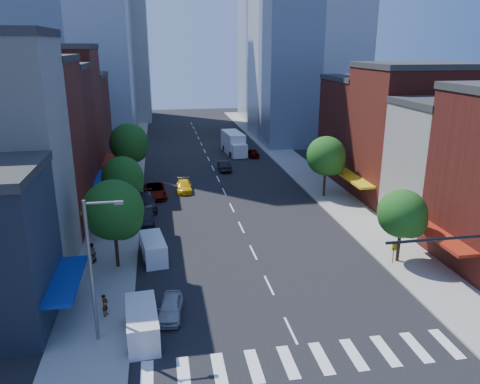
# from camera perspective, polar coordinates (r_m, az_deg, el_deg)

# --- Properties ---
(ground) EXTENTS (220.00, 220.00, 0.00)m
(ground) POSITION_cam_1_polar(r_m,az_deg,el_deg) (31.32, 6.20, -16.44)
(ground) COLOR black
(ground) RESTS_ON ground
(sidewalk_left) EXTENTS (5.00, 120.00, 0.15)m
(sidewalk_left) POSITION_cam_1_polar(r_m,az_deg,el_deg) (67.32, -13.75, 2.03)
(sidewalk_left) COLOR gray
(sidewalk_left) RESTS_ON ground
(sidewalk_right) EXTENTS (5.00, 120.00, 0.15)m
(sidewalk_right) POSITION_cam_1_polar(r_m,az_deg,el_deg) (70.11, 7.08, 3.01)
(sidewalk_right) COLOR gray
(sidewalk_right) RESTS_ON ground
(crosswalk) EXTENTS (19.00, 3.00, 0.01)m
(crosswalk) POSITION_cam_1_polar(r_m,az_deg,el_deg) (28.99, 7.93, -19.64)
(crosswalk) COLOR silver
(crosswalk) RESTS_ON ground
(bldg_left_2) EXTENTS (12.00, 9.00, 16.00)m
(bldg_left_2) POSITION_cam_1_polar(r_m,az_deg,el_deg) (48.22, -25.89, 4.44)
(bldg_left_2) COLOR maroon
(bldg_left_2) RESTS_ON ground
(bldg_left_3) EXTENTS (12.00, 8.00, 15.00)m
(bldg_left_3) POSITION_cam_1_polar(r_m,az_deg,el_deg) (56.37, -23.61, 5.88)
(bldg_left_3) COLOR #4E1713
(bldg_left_3) RESTS_ON ground
(bldg_left_4) EXTENTS (12.00, 9.00, 17.00)m
(bldg_left_4) POSITION_cam_1_polar(r_m,az_deg,el_deg) (64.40, -22.06, 8.25)
(bldg_left_4) COLOR maroon
(bldg_left_4) RESTS_ON ground
(bldg_left_5) EXTENTS (12.00, 10.00, 13.00)m
(bldg_left_5) POSITION_cam_1_polar(r_m,az_deg,el_deg) (73.91, -20.45, 7.89)
(bldg_left_5) COLOR #4E1713
(bldg_left_5) RESTS_ON ground
(bldg_right_1) EXTENTS (12.00, 8.00, 12.00)m
(bldg_right_1) POSITION_cam_1_polar(r_m,az_deg,el_deg) (50.42, 25.06, 2.71)
(bldg_right_1) COLOR beige
(bldg_right_1) RESTS_ON ground
(bldg_right_2) EXTENTS (12.00, 10.00, 15.00)m
(bldg_right_2) POSITION_cam_1_polar(r_m,az_deg,el_deg) (57.52, 20.24, 6.47)
(bldg_right_2) COLOR maroon
(bldg_right_2) RESTS_ON ground
(bldg_right_3) EXTENTS (12.00, 10.00, 13.00)m
(bldg_right_3) POSITION_cam_1_polar(r_m,az_deg,el_deg) (66.38, 15.90, 7.34)
(bldg_right_3) COLOR #4E1713
(bldg_right_3) RESTS_ON ground
(streetlight) EXTENTS (2.25, 0.25, 9.00)m
(streetlight) POSITION_cam_1_polar(r_m,az_deg,el_deg) (28.88, -17.42, -8.26)
(streetlight) COLOR slate
(streetlight) RESTS_ON sidewalk_left
(tree_left_near) EXTENTS (4.80, 4.80, 7.30)m
(tree_left_near) POSITION_cam_1_polar(r_m,az_deg,el_deg) (38.11, -14.95, -2.38)
(tree_left_near) COLOR black
(tree_left_near) RESTS_ON sidewalk_left
(tree_left_mid) EXTENTS (4.20, 4.20, 6.65)m
(tree_left_mid) POSITION_cam_1_polar(r_m,az_deg,el_deg) (48.68, -13.95, 1.59)
(tree_left_mid) COLOR black
(tree_left_mid) RESTS_ON sidewalk_left
(tree_left_far) EXTENTS (5.00, 5.00, 7.75)m
(tree_left_far) POSITION_cam_1_polar(r_m,az_deg,el_deg) (62.12, -13.24, 5.66)
(tree_left_far) COLOR black
(tree_left_far) RESTS_ON sidewalk_left
(tree_right_near) EXTENTS (4.00, 4.00, 6.20)m
(tree_right_near) POSITION_cam_1_polar(r_m,az_deg,el_deg) (40.30, 19.37, -2.73)
(tree_right_near) COLOR black
(tree_right_near) RESTS_ON sidewalk_right
(tree_right_far) EXTENTS (4.60, 4.60, 7.20)m
(tree_right_far) POSITION_cam_1_polar(r_m,az_deg,el_deg) (55.78, 10.60, 4.16)
(tree_right_far) COLOR black
(tree_right_far) RESTS_ON sidewalk_right
(parked_car_front) EXTENTS (2.04, 4.00, 1.30)m
(parked_car_front) POSITION_cam_1_polar(r_m,az_deg,el_deg) (32.57, -8.49, -13.73)
(parked_car_front) COLOR #A9A9AE
(parked_car_front) RESTS_ON ground
(parked_car_second) EXTENTS (2.05, 4.77, 1.53)m
(parked_car_second) POSITION_cam_1_polar(r_m,az_deg,el_deg) (48.85, -11.53, -2.83)
(parked_car_second) COLOR black
(parked_car_second) RESTS_ON ground
(parked_car_third) EXTENTS (2.84, 5.52, 1.49)m
(parked_car_third) POSITION_cam_1_polar(r_m,az_deg,el_deg) (57.00, -10.29, 0.17)
(parked_car_third) COLOR #999999
(parked_car_third) RESTS_ON ground
(parked_car_rear) EXTENTS (2.74, 5.72, 1.61)m
(parked_car_rear) POSITION_cam_1_polar(r_m,az_deg,el_deg) (52.95, -11.45, -1.18)
(parked_car_rear) COLOR black
(parked_car_rear) RESTS_ON ground
(cargo_van_near) EXTENTS (2.22, 4.79, 1.99)m
(cargo_van_near) POSITION_cam_1_polar(r_m,az_deg,el_deg) (30.50, -11.83, -15.56)
(cargo_van_near) COLOR silver
(cargo_van_near) RESTS_ON ground
(cargo_van_far) EXTENTS (2.40, 4.70, 1.91)m
(cargo_van_far) POSITION_cam_1_polar(r_m,az_deg,el_deg) (40.44, -10.49, -6.88)
(cargo_van_far) COLOR white
(cargo_van_far) RESTS_ON ground
(taxi) EXTENTS (1.94, 4.52, 1.30)m
(taxi) POSITION_cam_1_polar(r_m,az_deg,el_deg) (58.61, -6.82, 0.72)
(taxi) COLOR yellow
(taxi) RESTS_ON ground
(traffic_car_oncoming) EXTENTS (1.57, 4.47, 1.47)m
(traffic_car_oncoming) POSITION_cam_1_polar(r_m,az_deg,el_deg) (68.02, -1.93, 3.26)
(traffic_car_oncoming) COLOR black
(traffic_car_oncoming) RESTS_ON ground
(traffic_car_far) EXTENTS (1.72, 3.91, 1.31)m
(traffic_car_far) POSITION_cam_1_polar(r_m,az_deg,el_deg) (76.45, 1.57, 4.80)
(traffic_car_far) COLOR #999999
(traffic_car_far) RESTS_ON ground
(box_truck) EXTENTS (3.24, 8.86, 3.50)m
(box_truck) POSITION_cam_1_polar(r_m,az_deg,el_deg) (78.64, -0.75, 5.91)
(box_truck) COLOR white
(box_truck) RESTS_ON ground
(pedestrian_near) EXTENTS (0.55, 0.65, 1.52)m
(pedestrian_near) POSITION_cam_1_polar(r_m,az_deg,el_deg) (33.21, -16.13, -13.10)
(pedestrian_near) COLOR #999999
(pedestrian_near) RESTS_ON sidewalk_left
(pedestrian_far) EXTENTS (0.94, 1.03, 1.74)m
(pedestrian_far) POSITION_cam_1_polar(r_m,az_deg,el_deg) (40.80, -17.64, -7.11)
(pedestrian_far) COLOR #999999
(pedestrian_far) RESTS_ON sidewalk_left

